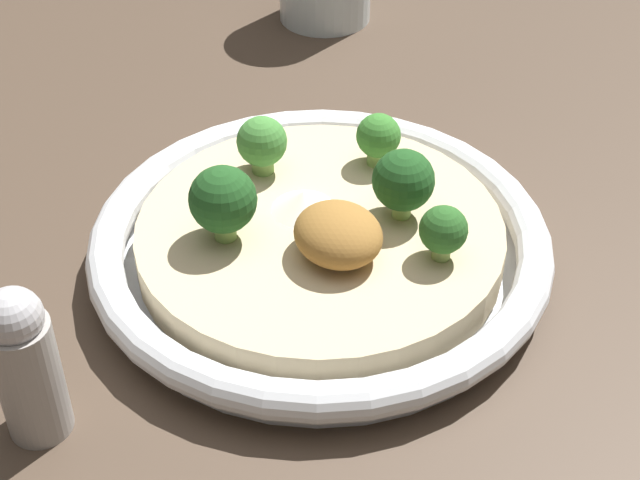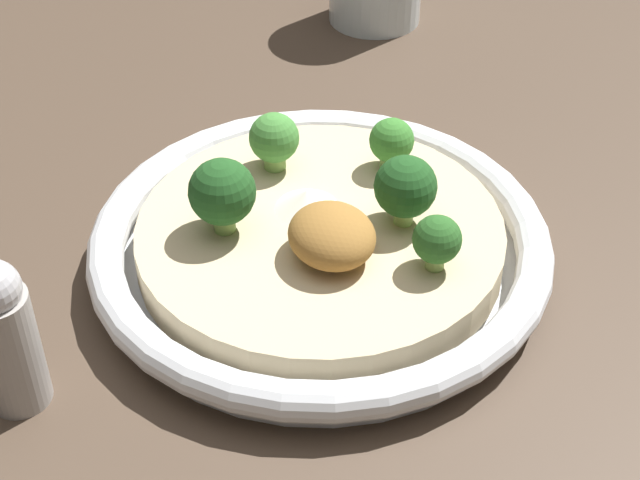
% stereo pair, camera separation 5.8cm
% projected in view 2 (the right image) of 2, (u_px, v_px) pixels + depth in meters
% --- Properties ---
extents(ground_plane, '(6.00, 6.00, 0.00)m').
position_uv_depth(ground_plane, '(320.00, 266.00, 0.59)').
color(ground_plane, '#47382B').
extents(risotto_bowl, '(0.27, 0.27, 0.03)m').
position_uv_depth(risotto_bowl, '(320.00, 244.00, 0.58)').
color(risotto_bowl, silver).
rests_on(risotto_bowl, ground_plane).
extents(cheese_sprinkle, '(0.04, 0.04, 0.01)m').
position_uv_depth(cheese_sprinkle, '(308.00, 199.00, 0.58)').
color(cheese_sprinkle, white).
rests_on(cheese_sprinkle, risotto_bowl).
extents(crispy_onion_garnish, '(0.05, 0.05, 0.03)m').
position_uv_depth(crispy_onion_garnish, '(332.00, 236.00, 0.54)').
color(crispy_onion_garnish, olive).
rests_on(crispy_onion_garnish, risotto_bowl).
extents(broccoli_back_left, '(0.03, 0.03, 0.03)m').
position_uv_depth(broccoli_back_left, '(392.00, 142.00, 0.60)').
color(broccoli_back_left, '#759E4C').
rests_on(broccoli_back_left, risotto_bowl).
extents(broccoli_back, '(0.04, 0.04, 0.04)m').
position_uv_depth(broccoli_back, '(405.00, 188.00, 0.56)').
color(broccoli_back, '#84A856').
rests_on(broccoli_back, risotto_bowl).
extents(broccoli_front_left, '(0.04, 0.04, 0.05)m').
position_uv_depth(broccoli_front_left, '(222.00, 193.00, 0.55)').
color(broccoli_front_left, '#759E4C').
rests_on(broccoli_front_left, risotto_bowl).
extents(broccoli_left, '(0.03, 0.03, 0.04)m').
position_uv_depth(broccoli_left, '(276.00, 139.00, 0.60)').
color(broccoli_left, '#759E4C').
rests_on(broccoli_left, risotto_bowl).
extents(broccoli_back_right, '(0.03, 0.03, 0.03)m').
position_uv_depth(broccoli_back_right, '(437.00, 241.00, 0.53)').
color(broccoli_back_right, '#84A856').
rests_on(broccoli_back_right, risotto_bowl).
extents(pepper_shaker, '(0.03, 0.03, 0.09)m').
position_uv_depth(pepper_shaker, '(5.00, 335.00, 0.48)').
color(pepper_shaker, '#9E9993').
rests_on(pepper_shaker, ground_plane).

